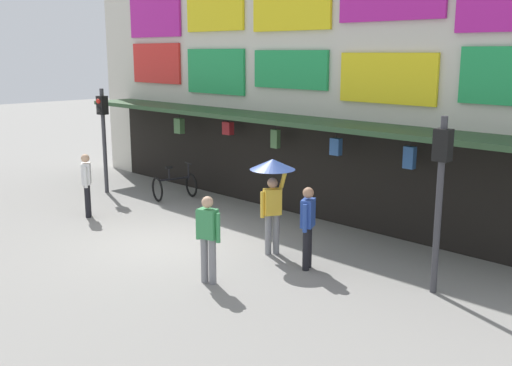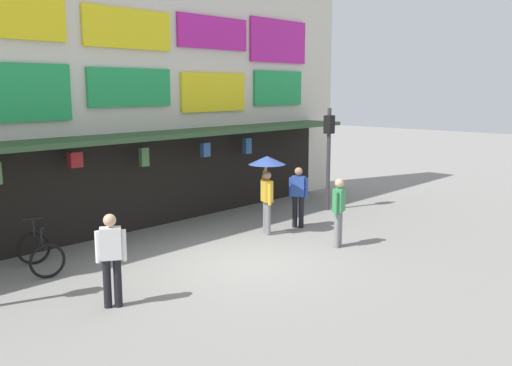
# 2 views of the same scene
# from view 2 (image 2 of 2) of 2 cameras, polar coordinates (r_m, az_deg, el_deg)

# --- Properties ---
(ground_plane) EXTENTS (80.00, 80.00, 0.00)m
(ground_plane) POSITION_cam_2_polar(r_m,az_deg,el_deg) (12.44, -1.62, -8.05)
(ground_plane) COLOR gray
(shopfront) EXTENTS (18.00, 2.60, 8.00)m
(shopfront) POSITION_cam_2_polar(r_m,az_deg,el_deg) (15.39, -14.15, 10.06)
(shopfront) COLOR beige
(shopfront) RESTS_ON ground
(traffic_light_far) EXTENTS (0.29, 0.33, 3.20)m
(traffic_light_far) POSITION_cam_2_polar(r_m,az_deg,el_deg) (17.34, 7.50, 4.16)
(traffic_light_far) COLOR #38383D
(traffic_light_far) RESTS_ON ground
(bicycle_parked) EXTENTS (0.95, 1.29, 1.05)m
(bicycle_parked) POSITION_cam_2_polar(r_m,az_deg,el_deg) (12.54, -21.36, -6.72)
(bicycle_parked) COLOR black
(bicycle_parked) RESTS_ON ground
(pedestrian_with_umbrella) EXTENTS (0.96, 0.96, 2.08)m
(pedestrian_with_umbrella) POSITION_cam_2_polar(r_m,az_deg,el_deg) (14.31, 1.14, 1.06)
(pedestrian_with_umbrella) COLOR gray
(pedestrian_with_umbrella) RESTS_ON ground
(pedestrian_in_green) EXTENTS (0.51, 0.31, 1.68)m
(pedestrian_in_green) POSITION_cam_2_polar(r_m,az_deg,el_deg) (13.44, 8.53, -2.63)
(pedestrian_in_green) COLOR gray
(pedestrian_in_green) RESTS_ON ground
(pedestrian_in_yellow) EXTENTS (0.35, 0.49, 1.68)m
(pedestrian_in_yellow) POSITION_cam_2_polar(r_m,az_deg,el_deg) (15.18, 4.39, -1.12)
(pedestrian_in_yellow) COLOR black
(pedestrian_in_yellow) RESTS_ON ground
(pedestrian_in_white) EXTENTS (0.45, 0.38, 1.68)m
(pedestrian_in_white) POSITION_cam_2_polar(r_m,az_deg,el_deg) (9.98, -14.71, -7.21)
(pedestrian_in_white) COLOR black
(pedestrian_in_white) RESTS_ON ground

